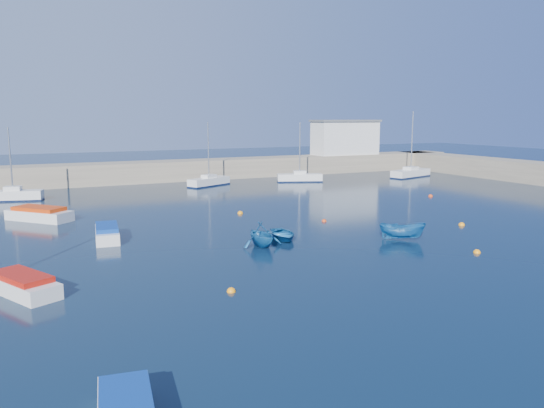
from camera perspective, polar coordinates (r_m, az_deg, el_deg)
name	(u,v)px	position (r m, az deg, el deg)	size (l,w,h in m)	color
ground	(353,275)	(28.70, 8.69, -7.61)	(220.00, 220.00, 0.00)	#0B1E33
back_wall	(150,172)	(70.65, -12.94, 3.41)	(96.00, 4.50, 2.60)	gray
right_arm	(482,167)	(81.17, 21.66, 3.73)	(4.50, 32.00, 2.60)	gray
harbor_office	(345,138)	(82.44, 7.86, 7.03)	(10.00, 4.00, 5.00)	silver
sailboat_5	(13,195)	(59.05, -26.07, 0.87)	(5.69, 2.88, 7.35)	silver
sailboat_6	(209,181)	(65.16, -6.79, 2.44)	(5.96, 4.17, 7.73)	silver
sailboat_7	(300,177)	(68.89, 2.98, 2.88)	(5.96, 3.57, 7.65)	silver
sailboat_8	(411,173)	(76.60, 14.69, 3.25)	(7.25, 3.86, 9.08)	silver
motorboat_0	(22,284)	(28.04, -25.30, -7.82)	(3.42, 4.73, 1.01)	silver
motorboat_1	(107,233)	(37.93, -17.33, -2.99)	(2.01, 4.42, 1.05)	silver
motorboat_2	(39,214)	(46.95, -23.76, -0.99)	(5.16, 5.40, 1.14)	silver
dinghy_center	(282,234)	(36.47, 1.10, -3.30)	(2.31, 3.23, 0.67)	#165998
dinghy_left	(261,234)	(34.39, -1.15, -3.29)	(2.60, 3.01, 1.59)	#165998
dinghy_right	(402,231)	(37.37, 13.84, -2.85)	(1.17, 3.10, 1.20)	#165998
buoy_0	(231,292)	(25.91, -4.40, -9.41)	(0.44, 0.44, 0.44)	orange
buoy_1	(324,221)	(42.90, 5.63, -1.88)	(0.40, 0.40, 0.40)	#E84111
buoy_2	(462,225)	(43.71, 19.72, -2.18)	(0.49, 0.49, 0.49)	orange
buoy_3	(240,214)	(46.19, -3.44, -1.04)	(0.48, 0.48, 0.48)	orange
buoy_4	(431,196)	(58.51, 16.69, 0.78)	(0.47, 0.47, 0.47)	#E84111
buoy_5	(477,253)	(35.31, 21.17, -4.92)	(0.45, 0.45, 0.45)	orange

